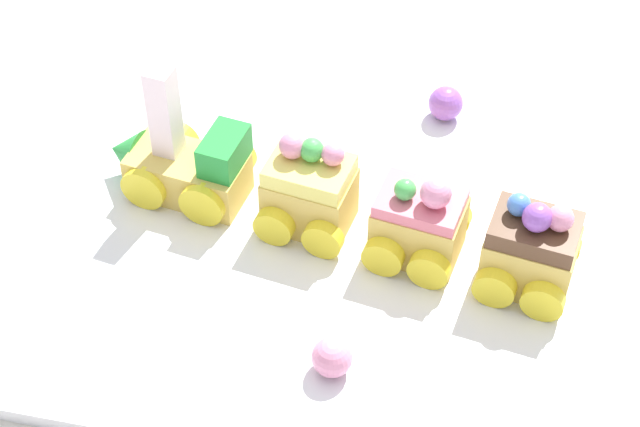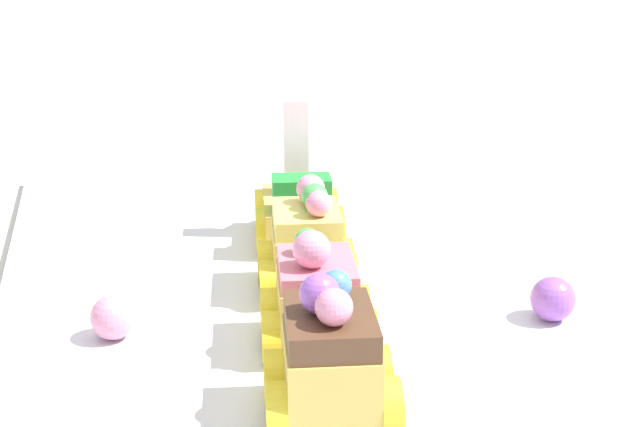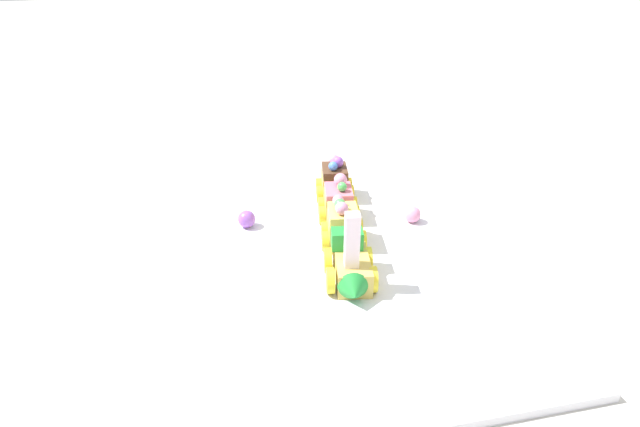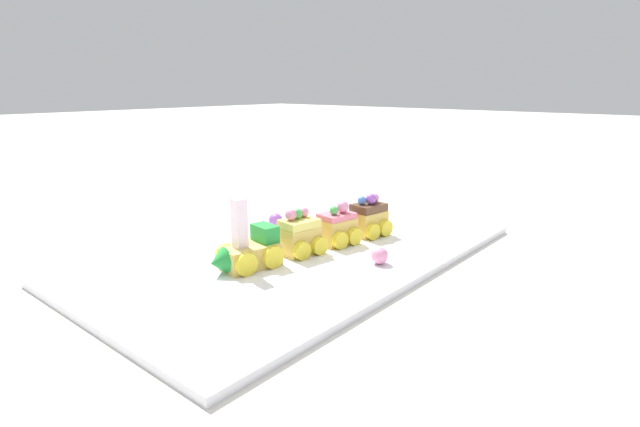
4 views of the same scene
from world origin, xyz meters
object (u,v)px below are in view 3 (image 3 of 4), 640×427
at_px(gumball_pink, 412,214).
at_px(gumball_purple, 247,219).
at_px(cake_car_strawberry, 338,203).
at_px(cake_car_lemon, 343,227).
at_px(cake_train_locomotive, 350,267).
at_px(cake_car_chocolate, 335,182).

height_order(gumball_pink, gumball_purple, gumball_purple).
bearing_deg(gumball_pink, cake_car_strawberry, -108.62).
bearing_deg(cake_car_lemon, gumball_purple, -111.94).
height_order(cake_train_locomotive, cake_car_lemon, cake_train_locomotive).
xyz_separation_m(cake_train_locomotive, gumball_purple, (-0.19, -0.12, -0.01)).
height_order(cake_car_strawberry, gumball_pink, cake_car_strawberry).
bearing_deg(gumball_pink, cake_car_lemon, -71.59).
bearing_deg(gumball_purple, cake_car_chocolate, 115.41).
bearing_deg(gumball_pink, cake_train_locomotive, -45.06).
distance_m(cake_train_locomotive, cake_car_chocolate, 0.27).
distance_m(cake_train_locomotive, gumball_pink, 0.21).
bearing_deg(cake_car_chocolate, cake_car_strawberry, 0.12).
bearing_deg(cake_train_locomotive, gumball_purple, -137.38).
relative_size(cake_car_strawberry, cake_car_chocolate, 0.96).
bearing_deg(cake_car_strawberry, cake_train_locomotive, -0.09).
relative_size(cake_train_locomotive, cake_car_strawberry, 1.51).
relative_size(gumball_pink, gumball_purple, 0.96).
bearing_deg(gumball_purple, cake_car_strawberry, 89.72).
height_order(cake_car_lemon, gumball_pink, cake_car_lemon).
bearing_deg(cake_car_lemon, cake_train_locomotive, 0.24).
relative_size(cake_train_locomotive, gumball_purple, 4.05).
bearing_deg(cake_car_lemon, cake_car_strawberry, 179.51).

